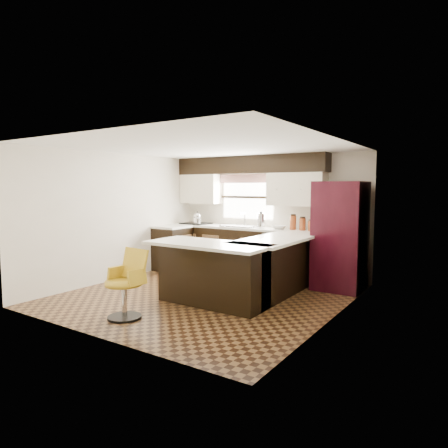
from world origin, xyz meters
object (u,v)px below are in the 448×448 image
Objects in this scene: bar_chair at (124,284)px; peninsula_return at (213,275)px; refrigerator at (340,236)px; peninsula_long at (273,268)px.

peninsula_return is at bearing 67.82° from bar_chair.
peninsula_return is 1.35m from bar_chair.
bar_chair is at bearing -121.47° from refrigerator.
peninsula_return is (-0.53, -0.97, 0.00)m from peninsula_long.
refrigerator reaches higher than peninsula_long.
refrigerator reaches higher than peninsula_return.
bar_chair is (-0.62, -1.20, 0.02)m from peninsula_return.
peninsula_long is at bearing -128.77° from refrigerator.
peninsula_return is at bearing -118.30° from peninsula_long.
refrigerator is at bearing 56.15° from peninsula_return.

